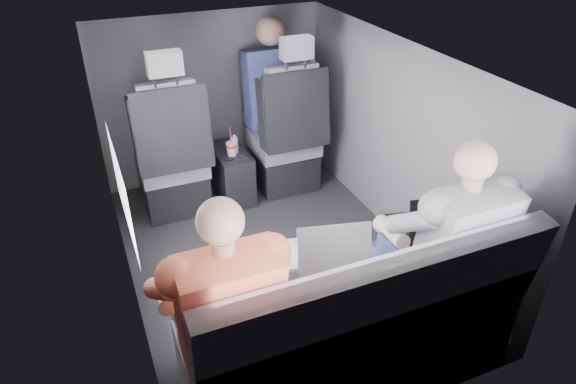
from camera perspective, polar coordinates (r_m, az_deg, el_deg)
name	(u,v)px	position (r m, az deg, el deg)	size (l,w,h in m)	color
floor	(273,258)	(3.46, -1.64, -7.37)	(2.60, 2.60, 0.00)	black
ceiling	(270,58)	(2.83, -2.05, 14.64)	(2.60, 2.60, 0.00)	#B2B2AD
panel_left	(117,200)	(2.93, -18.44, -0.89)	(0.02, 2.60, 1.35)	#56565B
panel_right	(399,144)	(3.47, 12.19, 5.23)	(0.02, 2.60, 1.35)	#56565B
panel_front	(212,98)	(4.22, -8.40, 10.26)	(1.80, 0.02, 1.35)	#56565B
panel_back	(390,312)	(2.15, 11.31, -12.91)	(1.80, 0.02, 1.35)	#56565B
side_window	(122,190)	(2.56, -18.00, 0.21)	(0.02, 0.75, 0.42)	white
seatbelt	(296,102)	(3.75, 0.84, 9.98)	(0.05, 0.01, 0.65)	black
front_seat_left	(173,164)	(3.83, -12.69, 3.10)	(0.52, 0.58, 1.26)	black
front_seat_right	(286,143)	(4.05, -0.17, 5.50)	(0.52, 0.58, 1.26)	black
center_console	(232,173)	(4.04, -6.28, 2.06)	(0.24, 0.48, 0.41)	black
rear_bench	(355,336)	(2.54, 7.45, -15.54)	(1.60, 0.57, 0.92)	slate
soda_cup	(231,149)	(3.84, -6.31, 4.80)	(0.08, 0.08, 0.24)	white
water_bottle	(235,145)	(3.88, -5.94, 5.20)	(0.05, 0.05, 0.15)	#A0C6D9
laptop_white	(219,280)	(2.33, -7.64, -9.70)	(0.41, 0.41, 0.27)	silver
laptop_silver	(325,251)	(2.49, 4.11, -6.53)	(0.39, 0.38, 0.25)	#B3B3B8
laptop_black	(429,223)	(2.76, 15.39, -3.37)	(0.40, 0.39, 0.25)	black
passenger_rear_left	(221,308)	(2.21, -7.41, -12.70)	(0.50, 0.62, 1.22)	#36353B
passenger_rear_right	(442,244)	(2.63, 16.69, -5.58)	(0.51, 0.63, 1.23)	navy
passenger_front_right	(271,89)	(4.13, -1.91, 11.37)	(0.42, 0.42, 0.89)	navy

